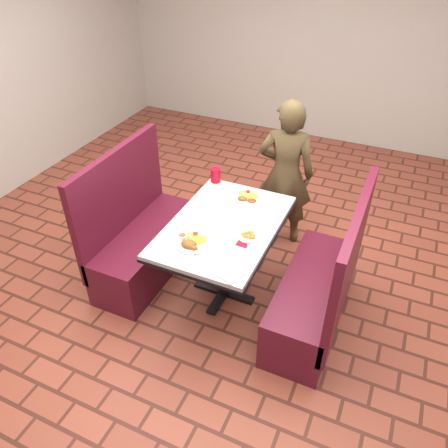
{
  "coord_description": "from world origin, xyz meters",
  "views": [
    {
      "loc": [
        1.12,
        -2.49,
        2.74
      ],
      "look_at": [
        0.0,
        0.0,
        0.75
      ],
      "focal_mm": 35.0,
      "sensor_mm": 36.0,
      "label": 1
    }
  ],
  "objects_px": {
    "dining_table": "(224,234)",
    "far_dinner_plate": "(248,196)",
    "near_dinner_plate": "(193,240)",
    "plantain_plate": "(249,236)",
    "red_tumbler": "(216,175)",
    "booth_bench_right": "(318,293)",
    "diner_person": "(285,174)",
    "booth_bench_left": "(143,240)"
  },
  "relations": [
    {
      "from": "far_dinner_plate",
      "to": "diner_person",
      "type": "bearing_deg",
      "value": 75.64
    },
    {
      "from": "diner_person",
      "to": "booth_bench_left",
      "type": "bearing_deg",
      "value": 35.27
    },
    {
      "from": "booth_bench_right",
      "to": "plantain_plate",
      "type": "relative_size",
      "value": 6.97
    },
    {
      "from": "booth_bench_left",
      "to": "far_dinner_plate",
      "type": "distance_m",
      "value": 1.03
    },
    {
      "from": "dining_table",
      "to": "far_dinner_plate",
      "type": "relative_size",
      "value": 4.71
    },
    {
      "from": "booth_bench_right",
      "to": "dining_table",
      "type": "bearing_deg",
      "value": 180.0
    },
    {
      "from": "dining_table",
      "to": "near_dinner_plate",
      "type": "relative_size",
      "value": 4.45
    },
    {
      "from": "near_dinner_plate",
      "to": "dining_table",
      "type": "bearing_deg",
      "value": 70.95
    },
    {
      "from": "booth_bench_right",
      "to": "diner_person",
      "type": "bearing_deg",
      "value": 121.86
    },
    {
      "from": "plantain_plate",
      "to": "booth_bench_right",
      "type": "bearing_deg",
      "value": 7.32
    },
    {
      "from": "booth_bench_left",
      "to": "near_dinner_plate",
      "type": "height_order",
      "value": "booth_bench_left"
    },
    {
      "from": "booth_bench_right",
      "to": "far_dinner_plate",
      "type": "height_order",
      "value": "booth_bench_right"
    },
    {
      "from": "dining_table",
      "to": "diner_person",
      "type": "distance_m",
      "value": 1.01
    },
    {
      "from": "booth_bench_right",
      "to": "far_dinner_plate",
      "type": "relative_size",
      "value": 4.67
    },
    {
      "from": "dining_table",
      "to": "near_dinner_plate",
      "type": "xyz_separation_m",
      "value": [
        -0.11,
        -0.31,
        0.13
      ]
    },
    {
      "from": "dining_table",
      "to": "near_dinner_plate",
      "type": "height_order",
      "value": "near_dinner_plate"
    },
    {
      "from": "booth_bench_left",
      "to": "plantain_plate",
      "type": "xyz_separation_m",
      "value": [
        1.03,
        -0.07,
        0.43
      ]
    },
    {
      "from": "booth_bench_right",
      "to": "booth_bench_left",
      "type": "bearing_deg",
      "value": 180.0
    },
    {
      "from": "near_dinner_plate",
      "to": "booth_bench_left",
      "type": "bearing_deg",
      "value": 155.57
    },
    {
      "from": "near_dinner_plate",
      "to": "plantain_plate",
      "type": "xyz_separation_m",
      "value": [
        0.34,
        0.24,
        -0.02
      ]
    },
    {
      "from": "near_dinner_plate",
      "to": "far_dinner_plate",
      "type": "height_order",
      "value": "near_dinner_plate"
    },
    {
      "from": "plantain_plate",
      "to": "booth_bench_left",
      "type": "bearing_deg",
      "value": 176.01
    },
    {
      "from": "dining_table",
      "to": "booth_bench_right",
      "type": "xyz_separation_m",
      "value": [
        0.8,
        0.0,
        -0.32
      ]
    },
    {
      "from": "near_dinner_plate",
      "to": "red_tumbler",
      "type": "xyz_separation_m",
      "value": [
        -0.23,
        0.87,
        0.03
      ]
    },
    {
      "from": "red_tumbler",
      "to": "diner_person",
      "type": "bearing_deg",
      "value": 40.01
    },
    {
      "from": "dining_table",
      "to": "booth_bench_left",
      "type": "relative_size",
      "value": 1.01
    },
    {
      "from": "diner_person",
      "to": "far_dinner_plate",
      "type": "relative_size",
      "value": 5.61
    },
    {
      "from": "booth_bench_right",
      "to": "far_dinner_plate",
      "type": "xyz_separation_m",
      "value": [
        -0.76,
        0.41,
        0.44
      ]
    },
    {
      "from": "near_dinner_plate",
      "to": "plantain_plate",
      "type": "relative_size",
      "value": 1.58
    },
    {
      "from": "booth_bench_left",
      "to": "far_dinner_plate",
      "type": "xyz_separation_m",
      "value": [
        0.83,
        0.41,
        0.44
      ]
    },
    {
      "from": "dining_table",
      "to": "booth_bench_right",
      "type": "relative_size",
      "value": 1.01
    },
    {
      "from": "near_dinner_plate",
      "to": "red_tumbler",
      "type": "height_order",
      "value": "red_tumbler"
    },
    {
      "from": "dining_table",
      "to": "plantain_plate",
      "type": "relative_size",
      "value": 7.04
    },
    {
      "from": "red_tumbler",
      "to": "far_dinner_plate",
      "type": "bearing_deg",
      "value": -22.09
    },
    {
      "from": "red_tumbler",
      "to": "booth_bench_right",
      "type": "bearing_deg",
      "value": -26.27
    },
    {
      "from": "booth_bench_left",
      "to": "red_tumbler",
      "type": "relative_size",
      "value": 9.33
    },
    {
      "from": "near_dinner_plate",
      "to": "plantain_plate",
      "type": "distance_m",
      "value": 0.42
    },
    {
      "from": "booth_bench_left",
      "to": "diner_person",
      "type": "xyz_separation_m",
      "value": [
        0.98,
        0.99,
        0.39
      ]
    },
    {
      "from": "diner_person",
      "to": "plantain_plate",
      "type": "height_order",
      "value": "diner_person"
    },
    {
      "from": "booth_bench_right",
      "to": "red_tumbler",
      "type": "relative_size",
      "value": 9.33
    },
    {
      "from": "dining_table",
      "to": "far_dinner_plate",
      "type": "distance_m",
      "value": 0.43
    },
    {
      "from": "near_dinner_plate",
      "to": "booth_bench_right",
      "type": "bearing_deg",
      "value": 19.08
    }
  ]
}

